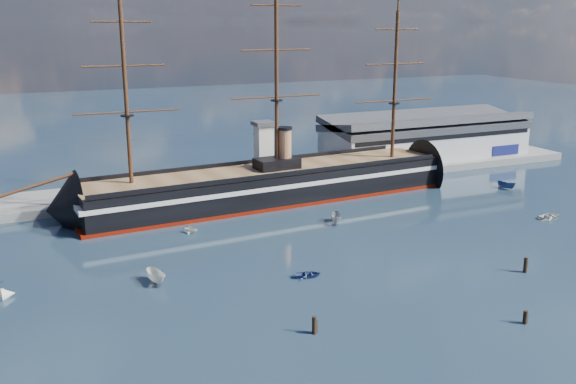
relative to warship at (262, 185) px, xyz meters
name	(u,v)px	position (x,y,z in m)	size (l,w,h in m)	color
ground	(310,224)	(2.68, -20.00, -4.04)	(600.00, 600.00, 0.00)	#1B2B3B
quay	(284,182)	(12.68, 16.00, -4.04)	(180.00, 18.00, 2.00)	slate
warehouse	(425,137)	(60.68, 20.00, 3.95)	(63.00, 21.00, 11.60)	#B7BABC
quay_tower	(264,150)	(5.68, 13.00, 5.72)	(5.00, 5.00, 15.00)	silver
warship	(262,185)	(0.00, 0.00, 0.00)	(113.37, 21.95, 53.94)	black
motorboat_a	(157,283)	(-34.12, -38.20, -4.04)	(6.88, 2.52, 2.75)	silver
motorboat_b	(307,277)	(-10.56, -45.90, -4.04)	(2.86, 1.14, 1.33)	navy
motorboat_c	(336,223)	(8.00, -21.75, -4.04)	(6.53, 2.40, 2.61)	gray
motorboat_d	(191,233)	(-21.94, -15.40, -4.04)	(5.15, 2.23, 1.89)	white
motorboat_e	(550,219)	(51.74, -37.91, -4.04)	(3.25, 1.30, 1.52)	silver
motorboat_f	(506,189)	(61.36, -14.04, -4.04)	(5.78, 2.12, 2.31)	navy
piling_near_left	(314,334)	(-18.49, -64.33, -4.04)	(0.64, 0.64, 3.22)	black
piling_near_mid	(525,324)	(9.96, -73.85, -4.04)	(0.64, 0.64, 2.68)	black
piling_near_right	(525,272)	(24.11, -59.20, -4.04)	(0.64, 0.64, 3.39)	black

